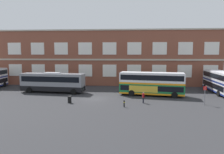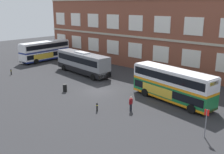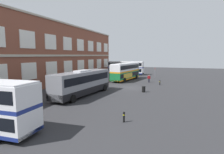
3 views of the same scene
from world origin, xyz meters
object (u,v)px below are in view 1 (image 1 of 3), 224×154
Objects in this scene: station_litter_bin at (70,99)px; safety_bollard_east at (124,104)px; double_decker_far at (219,82)px; bus_stand_flag at (205,94)px; double_decker_middle at (152,83)px; waiting_passenger at (143,97)px; touring_coach at (53,82)px.

station_litter_bin reaches higher than safety_bollard_east.
double_decker_far is 4.09× the size of bus_stand_flag.
double_decker_middle reaches higher than safety_bollard_east.
waiting_passenger is 0.63× the size of bus_stand_flag.
station_litter_bin is at bearing 167.20° from safety_bollard_east.
double_decker_middle is 13.30m from double_decker_far.
bus_stand_flag is 2.84× the size of safety_bollard_east.
station_litter_bin is at bearing -176.22° from waiting_passenger.
touring_coach reaches higher than station_litter_bin.
bus_stand_flag is 2.62× the size of station_litter_bin.
bus_stand_flag is at bearing -121.28° from double_decker_far.
touring_coach is 26.34m from bus_stand_flag.
safety_bollard_east is at bearing -118.46° from double_decker_middle.
safety_bollard_east is (8.20, -1.86, -0.03)m from station_litter_bin.
double_decker_middle reaches higher than bus_stand_flag.
waiting_passenger is (16.46, -7.39, -0.98)m from touring_coach.
bus_stand_flag is (-5.88, -9.67, -0.51)m from double_decker_far.
station_litter_bin is (-25.58, -10.09, -1.63)m from double_decker_far.
double_decker_far reaches higher than bus_stand_flag.
double_decker_far is 11.33m from bus_stand_flag.
double_decker_middle is 11.87× the size of safety_bollard_east.
double_decker_far reaches higher than waiting_passenger.
touring_coach reaches higher than safety_bollard_east.
safety_bollard_east is at bearing -36.11° from touring_coach.
safety_bollard_east is (13.68, -9.98, -1.42)m from touring_coach.
safety_bollard_east is at bearing -145.49° from double_decker_far.
double_decker_far reaches higher than station_litter_bin.
bus_stand_flag is (8.73, -0.31, 0.70)m from waiting_passenger.
bus_stand_flag reaches higher than station_litter_bin.
touring_coach reaches higher than bus_stand_flag.
double_decker_middle is at bearing 27.19° from station_litter_bin.
double_decker_middle is at bearing 61.54° from safety_bollard_east.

